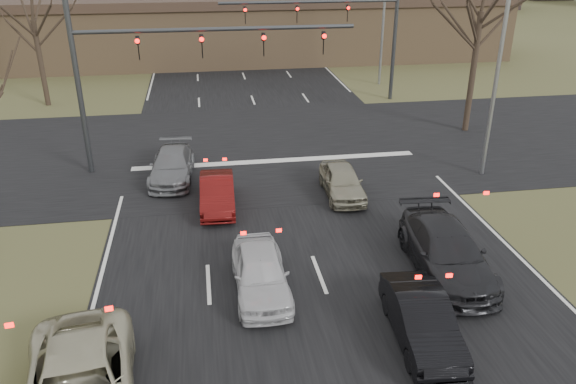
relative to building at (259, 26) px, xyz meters
name	(u,v)px	position (x,y,z in m)	size (l,w,h in m)	color
ground	(342,335)	(-2.00, -38.00, -2.67)	(360.00, 360.00, 0.00)	#484826
road_main	(224,23)	(-2.00, 22.00, -2.66)	(14.00, 300.00, 0.02)	black
road_cross	(271,147)	(-2.00, -23.00, -2.65)	(200.00, 14.00, 0.02)	black
building	(259,26)	(0.00, 0.00, 0.00)	(42.40, 10.40, 5.30)	#8C6D4B
mast_arm_near	(154,58)	(-7.23, -25.00, 2.41)	(12.12, 0.24, 8.00)	#383A3D
mast_arm_far	(352,21)	(4.18, -15.00, 2.35)	(11.12, 0.24, 8.00)	#383A3D
streetlight_right_near	(497,49)	(6.82, -28.00, 2.92)	(2.34, 0.25, 10.00)	gray
streetlight_right_far	(382,4)	(7.32, -11.00, 2.92)	(2.34, 0.25, 10.00)	gray
car_white_sedan	(261,272)	(-3.94, -35.61, -1.99)	(1.60, 3.97, 1.35)	silver
car_black_hatch	(422,320)	(0.00, -38.50, -2.02)	(1.37, 3.93, 1.30)	black
car_charcoal_sedan	(446,251)	(2.00, -35.43, -1.92)	(2.10, 5.16, 1.50)	black
car_grey_ahead	(172,165)	(-6.81, -26.39, -2.03)	(1.78, 4.38, 1.27)	slate
car_red_ahead	(217,193)	(-4.97, -29.57, -2.05)	(1.31, 3.76, 1.24)	#550D0C
car_silver_ahead	(342,181)	(0.16, -29.24, -2.03)	(1.50, 3.73, 1.27)	gray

